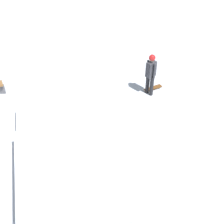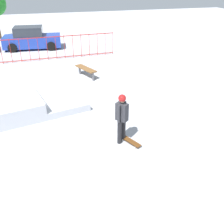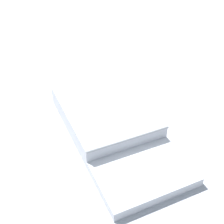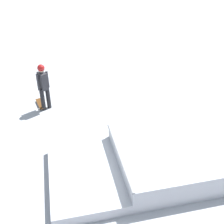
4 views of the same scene
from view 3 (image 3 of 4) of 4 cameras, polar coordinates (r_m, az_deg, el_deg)
The scene contains 2 objects.
ground_plane at distance 9.23m, azimuth 2.04°, elevation -5.93°, with size 60.00×60.00×0.00m, color #A8AAB2.
skate_ramp at distance 9.46m, azimuth -0.36°, elevation -2.10°, with size 5.85×3.77×0.74m.
Camera 3 is at (6.56, -1.61, 6.29)m, focal length 46.81 mm.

